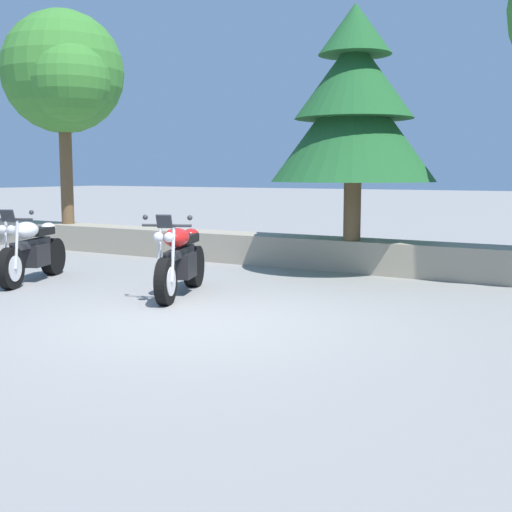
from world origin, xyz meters
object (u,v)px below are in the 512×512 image
Objects in this scene: motorcycle_white_near_left at (32,251)px; pine_tree_mid_left at (354,108)px; leafy_tree_far_left at (64,74)px; motorcycle_red_centre at (180,261)px.

motorcycle_white_near_left is 5.75m from pine_tree_mid_left.
leafy_tree_far_left is at bearing 129.47° from motorcycle_white_near_left.
pine_tree_mid_left reaches higher than motorcycle_white_near_left.
leafy_tree_far_left is at bearing 178.78° from pine_tree_mid_left.
leafy_tree_far_left is (-3.03, 3.68, 3.37)m from motorcycle_white_near_left.
leafy_tree_far_left is 7.02m from pine_tree_mid_left.
pine_tree_mid_left is at bearing -1.22° from leafy_tree_far_left.
motorcycle_white_near_left is 5.83m from leafy_tree_far_left.
pine_tree_mid_left reaches higher than motorcycle_red_centre.
motorcycle_white_near_left is 2.73m from motorcycle_red_centre.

